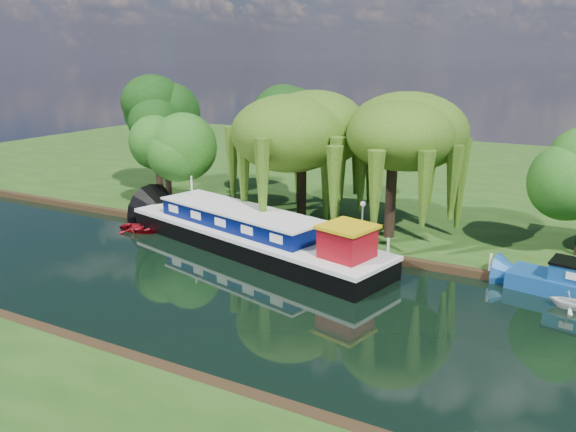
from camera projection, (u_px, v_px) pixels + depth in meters
The scene contains 13 objects.
ground at pixel (279, 301), 28.81m from camera, with size 120.00×120.00×0.00m, color black.
far_bank at pixel (439, 177), 57.60m from camera, with size 120.00×52.00×0.45m, color #1B4011.
dutch_barge at pixel (253, 235), 36.15m from camera, with size 20.45×9.35×4.21m.
red_dinghy at pixel (142, 231), 40.33m from camera, with size 2.33×3.27×0.68m, color maroon.
white_cruiser at pixel (569, 308), 28.00m from camera, with size 1.68×1.95×1.03m, color silver.
willow_left at pixel (302, 133), 39.30m from camera, with size 7.45×7.45×8.92m.
willow_right at pixel (393, 143), 35.99m from camera, with size 7.08×7.08×8.63m.
tree_far_left at pixel (166, 146), 43.33m from camera, with size 4.52×4.52×7.28m.
tree_far_back at pixel (156, 119), 49.57m from camera, with size 5.44×5.44×9.15m.
tree_far_mid at pixel (300, 130), 45.31m from camera, with size 5.30×5.30×8.67m.
lamppost at pixel (363, 210), 36.83m from camera, with size 0.36×0.36×2.56m.
mooring_posts at pixel (335, 238), 35.90m from camera, with size 19.16×0.16×1.00m.
reeds_near at pixel (348, 409), 19.12m from camera, with size 33.70×1.50×1.10m.
Camera 1 is at (12.88, -23.17, 12.11)m, focal length 35.00 mm.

